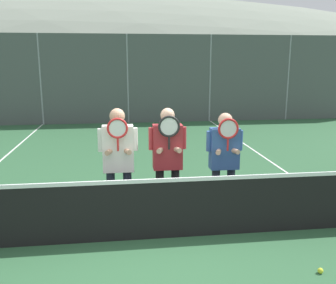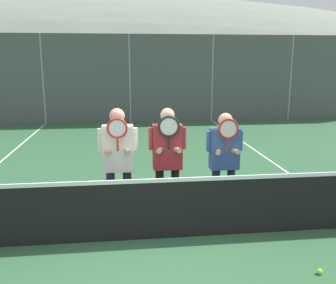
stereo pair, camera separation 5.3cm
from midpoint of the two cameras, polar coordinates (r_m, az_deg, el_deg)
ground_plane at (r=5.60m, az=-3.43°, el=-14.52°), size 120.00×120.00×0.00m
hill_distant at (r=60.58m, az=-7.19°, el=10.02°), size 113.40×63.00×22.05m
clubhouse_building at (r=23.62m, az=-7.28°, el=10.68°), size 17.58×5.50×3.60m
fence_back at (r=15.19m, az=-6.26°, el=9.48°), size 20.25×0.06×3.51m
tennis_net at (r=5.40m, az=-3.50°, el=-10.08°), size 9.19×0.09×1.01m
court_line_right_sideline at (r=9.16m, az=17.02°, el=-4.13°), size 0.05×16.00×0.01m
player_leftmost at (r=5.69m, az=-7.83°, el=-2.27°), size 0.60×0.34×1.84m
player_center_left at (r=5.78m, az=-0.32°, el=-2.08°), size 0.58×0.34×1.82m
player_center_right at (r=6.02m, az=8.32°, el=-2.07°), size 0.59×0.34×1.72m
car_far_left at (r=19.40m, az=-22.48°, el=6.74°), size 4.53×2.08×1.77m
car_left_of_center at (r=18.50m, az=-6.77°, el=7.46°), size 4.44×1.97×1.85m
car_center at (r=19.39m, az=8.79°, el=7.67°), size 4.42×2.10×1.88m
car_right_of_center at (r=21.34m, az=22.10°, el=7.28°), size 4.26×2.01×1.83m
tennis_ball_on_court at (r=5.13m, az=21.92°, el=-17.73°), size 0.07×0.07×0.07m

